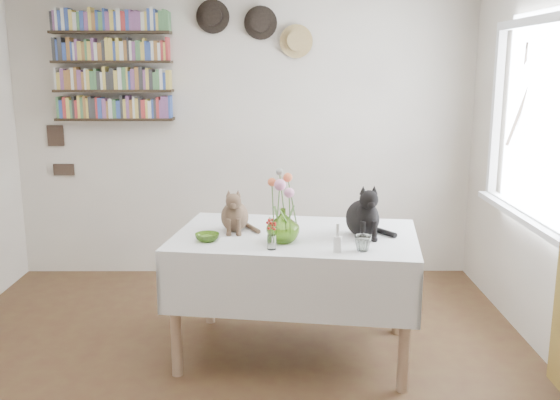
{
  "coord_description": "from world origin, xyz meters",
  "views": [
    {
      "loc": [
        0.29,
        -3.22,
        1.85
      ],
      "look_at": [
        0.31,
        0.48,
        1.05
      ],
      "focal_mm": 40.0,
      "sensor_mm": 36.0,
      "label": 1
    }
  ],
  "objects_px": {
    "dining_table": "(296,264)",
    "black_cat": "(363,209)",
    "tabby_cat": "(235,209)",
    "bookshelf_unit": "(113,66)",
    "flower_vase": "(283,225)"
  },
  "relations": [
    {
      "from": "black_cat",
      "to": "flower_vase",
      "type": "xyz_separation_m",
      "value": [
        -0.5,
        -0.15,
        -0.07
      ]
    },
    {
      "from": "tabby_cat",
      "to": "flower_vase",
      "type": "distance_m",
      "value": 0.41
    },
    {
      "from": "flower_vase",
      "to": "tabby_cat",
      "type": "bearing_deg",
      "value": 138.83
    },
    {
      "from": "flower_vase",
      "to": "black_cat",
      "type": "bearing_deg",
      "value": 17.09
    },
    {
      "from": "dining_table",
      "to": "bookshelf_unit",
      "type": "relative_size",
      "value": 1.64
    },
    {
      "from": "black_cat",
      "to": "bookshelf_unit",
      "type": "xyz_separation_m",
      "value": [
        -1.92,
        1.61,
        0.86
      ]
    },
    {
      "from": "dining_table",
      "to": "black_cat",
      "type": "distance_m",
      "value": 0.56
    },
    {
      "from": "dining_table",
      "to": "flower_vase",
      "type": "height_order",
      "value": "flower_vase"
    },
    {
      "from": "black_cat",
      "to": "flower_vase",
      "type": "relative_size",
      "value": 1.65
    },
    {
      "from": "flower_vase",
      "to": "bookshelf_unit",
      "type": "distance_m",
      "value": 2.45
    },
    {
      "from": "dining_table",
      "to": "tabby_cat",
      "type": "bearing_deg",
      "value": 167.99
    },
    {
      "from": "dining_table",
      "to": "bookshelf_unit",
      "type": "bearing_deg",
      "value": 133.73
    },
    {
      "from": "bookshelf_unit",
      "to": "black_cat",
      "type": "bearing_deg",
      "value": -39.93
    },
    {
      "from": "dining_table",
      "to": "black_cat",
      "type": "xyz_separation_m",
      "value": [
        0.41,
        -0.03,
        0.37
      ]
    },
    {
      "from": "tabby_cat",
      "to": "bookshelf_unit",
      "type": "relative_size",
      "value": 0.29
    }
  ]
}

